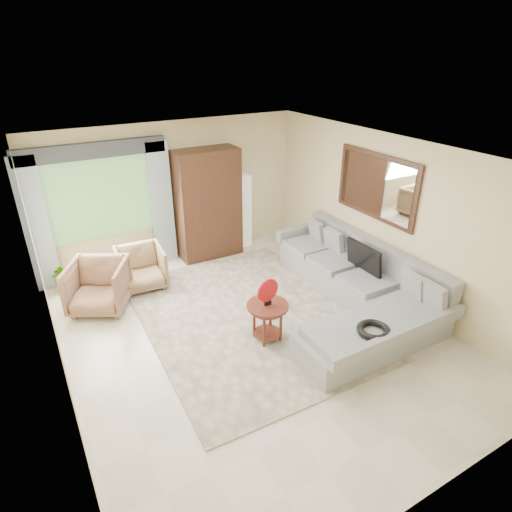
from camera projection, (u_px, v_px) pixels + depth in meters
ground at (253, 333)px, 6.25m from camera, size 6.00×6.00×0.00m
area_rug at (247, 316)px, 6.64m from camera, size 3.11×4.08×0.02m
sectional_sofa at (356, 291)px, 6.78m from camera, size 2.30×3.46×0.90m
tv_screen at (364, 258)px, 6.85m from camera, size 0.14×0.74×0.48m
garden_hose at (374, 330)px, 5.41m from camera, size 0.43×0.43×0.09m
coffee_table at (267, 321)px, 5.99m from camera, size 0.58×0.58×0.58m
red_disc at (268, 290)px, 5.76m from camera, size 0.34×0.07×0.34m
armchair_left at (98, 286)px, 6.68m from camera, size 1.17×1.18×0.80m
armchair_right at (141, 268)px, 7.31m from camera, size 0.82×0.84×0.71m
potted_plant at (64, 276)px, 7.28m from camera, size 0.50×0.46×0.49m
armoire at (208, 204)px, 8.14m from camera, size 1.20×0.55×2.10m
floor_lamp at (244, 211)px, 8.68m from camera, size 0.24×0.24×1.50m
window at (100, 199)px, 7.33m from camera, size 1.80×0.04×1.40m
curtain_left at (36, 226)px, 6.91m from camera, size 0.40×0.08×2.30m
curtain_right at (162, 205)px, 7.84m from camera, size 0.40×0.08×2.30m
valance at (92, 150)px, 6.90m from camera, size 2.40×0.12×0.26m
wall_mirror at (376, 186)px, 6.84m from camera, size 0.05×1.70×1.05m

